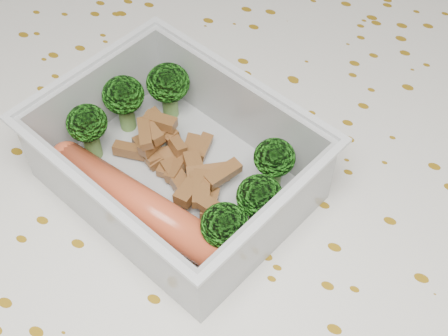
% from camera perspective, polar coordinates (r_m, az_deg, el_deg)
% --- Properties ---
extents(dining_table, '(1.40, 0.90, 0.75)m').
position_cam_1_polar(dining_table, '(0.52, 0.49, -8.34)').
color(dining_table, brown).
rests_on(dining_table, ground).
extents(tablecloth, '(1.46, 0.96, 0.19)m').
position_cam_1_polar(tablecloth, '(0.47, 0.53, -5.30)').
color(tablecloth, silver).
rests_on(tablecloth, dining_table).
extents(lunch_container, '(0.21, 0.18, 0.06)m').
position_cam_1_polar(lunch_container, '(0.43, -4.34, 0.05)').
color(lunch_container, silver).
rests_on(lunch_container, tablecloth).
extents(broccoli_florets, '(0.16, 0.12, 0.05)m').
position_cam_1_polar(broccoli_florets, '(0.43, -3.58, 2.25)').
color(broccoli_florets, '#608C3F').
rests_on(broccoli_florets, lunch_container).
extents(meat_pile, '(0.11, 0.07, 0.03)m').
position_cam_1_polar(meat_pile, '(0.44, -4.26, 0.74)').
color(meat_pile, brown).
rests_on(meat_pile, lunch_container).
extents(sausage, '(0.16, 0.05, 0.03)m').
position_cam_1_polar(sausage, '(0.41, -7.71, -3.32)').
color(sausage, '#D0502D').
rests_on(sausage, lunch_container).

